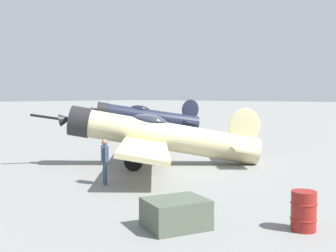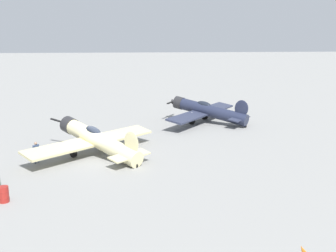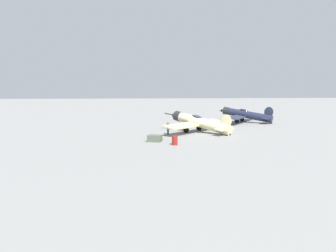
{
  "view_description": "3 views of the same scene",
  "coord_description": "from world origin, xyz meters",
  "px_view_note": "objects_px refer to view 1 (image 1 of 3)",
  "views": [
    {
      "loc": [
        -12.48,
        14.52,
        3.2
      ],
      "look_at": [
        0.0,
        0.0,
        1.8
      ],
      "focal_mm": 44.6,
      "sensor_mm": 36.0,
      "label": 1
    },
    {
      "loc": [
        -31.97,
        -2.09,
        9.48
      ],
      "look_at": [
        3.63,
        -5.73,
        1.6
      ],
      "focal_mm": 44.34,
      "sensor_mm": 36.0,
      "label": 2
    },
    {
      "loc": [
        -38.72,
        9.94,
        5.47
      ],
      "look_at": [
        -1.07,
        4.74,
        1.1
      ],
      "focal_mm": 32.2,
      "sensor_mm": 36.0,
      "label": 3
    }
  ],
  "objects_px": {
    "airplane_foreground": "(157,136)",
    "fuel_drum": "(304,211)",
    "ground_crew_mechanic": "(105,157)",
    "airplane_mid_apron": "(144,117)",
    "equipment_crate": "(176,214)"
  },
  "relations": [
    {
      "from": "fuel_drum",
      "to": "ground_crew_mechanic",
      "type": "bearing_deg",
      "value": -2.6
    },
    {
      "from": "airplane_foreground",
      "to": "fuel_drum",
      "type": "height_order",
      "value": "airplane_foreground"
    },
    {
      "from": "ground_crew_mechanic",
      "to": "fuel_drum",
      "type": "distance_m",
      "value": 7.56
    },
    {
      "from": "ground_crew_mechanic",
      "to": "equipment_crate",
      "type": "xyz_separation_m",
      "value": [
        -5.11,
        2.17,
        -0.64
      ]
    },
    {
      "from": "airplane_foreground",
      "to": "airplane_mid_apron",
      "type": "height_order",
      "value": "airplane_mid_apron"
    },
    {
      "from": "airplane_mid_apron",
      "to": "equipment_crate",
      "type": "bearing_deg",
      "value": 83.55
    },
    {
      "from": "airplane_foreground",
      "to": "fuel_drum",
      "type": "distance_m",
      "value": 10.18
    },
    {
      "from": "equipment_crate",
      "to": "ground_crew_mechanic",
      "type": "bearing_deg",
      "value": -23.02
    },
    {
      "from": "ground_crew_mechanic",
      "to": "fuel_drum",
      "type": "height_order",
      "value": "ground_crew_mechanic"
    },
    {
      "from": "airplane_mid_apron",
      "to": "ground_crew_mechanic",
      "type": "distance_m",
      "value": 20.32
    },
    {
      "from": "airplane_mid_apron",
      "to": "fuel_drum",
      "type": "height_order",
      "value": "airplane_mid_apron"
    },
    {
      "from": "airplane_foreground",
      "to": "equipment_crate",
      "type": "xyz_separation_m",
      "value": [
        -6.56,
        6.57,
        -1.0
      ]
    },
    {
      "from": "equipment_crate",
      "to": "fuel_drum",
      "type": "bearing_deg",
      "value": -142.84
    },
    {
      "from": "airplane_mid_apron",
      "to": "airplane_foreground",
      "type": "bearing_deg",
      "value": 83.97
    },
    {
      "from": "airplane_mid_apron",
      "to": "ground_crew_mechanic",
      "type": "xyz_separation_m",
      "value": [
        -13.05,
        15.58,
        -0.41
      ]
    }
  ]
}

